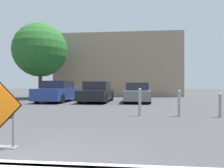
{
  "coord_description": "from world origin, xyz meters",
  "views": [
    {
      "loc": [
        1.98,
        -2.91,
        1.24
      ],
      "look_at": [
        0.5,
        11.21,
        1.27
      ],
      "focal_mm": 35.0,
      "sensor_mm": 36.0,
      "label": 1
    }
  ],
  "objects_px": {
    "bollard_nearest": "(140,101)",
    "traffic_cone_third": "(4,110)",
    "bollard_second": "(179,103)",
    "parked_car_nearest": "(58,92)",
    "road_closed_sign": "(0,112)",
    "parked_car_third": "(138,93)",
    "bollard_third": "(220,104)",
    "parked_car_second": "(97,92)"
  },
  "relations": [
    {
      "from": "bollard_nearest",
      "to": "traffic_cone_third",
      "type": "bearing_deg",
      "value": -166.93
    },
    {
      "from": "bollard_second",
      "to": "parked_car_nearest",
      "type": "bearing_deg",
      "value": 137.41
    },
    {
      "from": "road_closed_sign",
      "to": "parked_car_nearest",
      "type": "relative_size",
      "value": 0.28
    },
    {
      "from": "traffic_cone_third",
      "to": "parked_car_third",
      "type": "bearing_deg",
      "value": 58.39
    },
    {
      "from": "road_closed_sign",
      "to": "parked_car_third",
      "type": "bearing_deg",
      "value": 76.27
    },
    {
      "from": "parked_car_nearest",
      "to": "parked_car_third",
      "type": "distance_m",
      "value": 5.73
    },
    {
      "from": "bollard_second",
      "to": "traffic_cone_third",
      "type": "bearing_deg",
      "value": -169.93
    },
    {
      "from": "parked_car_third",
      "to": "bollard_second",
      "type": "xyz_separation_m",
      "value": [
        1.51,
        -6.87,
        -0.1
      ]
    },
    {
      "from": "parked_car_nearest",
      "to": "bollard_third",
      "type": "bearing_deg",
      "value": 145.66
    },
    {
      "from": "parked_car_nearest",
      "to": "bollard_third",
      "type": "distance_m",
      "value": 11.0
    },
    {
      "from": "traffic_cone_third",
      "to": "bollard_third",
      "type": "xyz_separation_m",
      "value": [
        7.96,
        1.15,
        0.17
      ]
    },
    {
      "from": "traffic_cone_third",
      "to": "bollard_second",
      "type": "relative_size",
      "value": 0.62
    },
    {
      "from": "parked_car_second",
      "to": "bollard_nearest",
      "type": "height_order",
      "value": "parked_car_second"
    },
    {
      "from": "road_closed_sign",
      "to": "bollard_nearest",
      "type": "height_order",
      "value": "road_closed_sign"
    },
    {
      "from": "traffic_cone_third",
      "to": "bollard_second",
      "type": "bearing_deg",
      "value": 10.07
    },
    {
      "from": "road_closed_sign",
      "to": "parked_car_third",
      "type": "distance_m",
      "value": 11.85
    },
    {
      "from": "road_closed_sign",
      "to": "parked_car_second",
      "type": "height_order",
      "value": "parked_car_second"
    },
    {
      "from": "traffic_cone_third",
      "to": "parked_car_nearest",
      "type": "distance_m",
      "value": 7.85
    },
    {
      "from": "parked_car_second",
      "to": "parked_car_third",
      "type": "xyz_separation_m",
      "value": [
        2.86,
        0.23,
        -0.03
      ]
    },
    {
      "from": "bollard_second",
      "to": "bollard_third",
      "type": "bearing_deg",
      "value": 0.0
    },
    {
      "from": "bollard_second",
      "to": "bollard_third",
      "type": "distance_m",
      "value": 1.51
    },
    {
      "from": "road_closed_sign",
      "to": "bollard_second",
      "type": "relative_size",
      "value": 1.27
    },
    {
      "from": "parked_car_second",
      "to": "traffic_cone_third",
      "type": "bearing_deg",
      "value": 77.55
    },
    {
      "from": "traffic_cone_third",
      "to": "parked_car_nearest",
      "type": "bearing_deg",
      "value": 95.81
    },
    {
      "from": "road_closed_sign",
      "to": "bollard_third",
      "type": "bearing_deg",
      "value": 38.51
    },
    {
      "from": "traffic_cone_third",
      "to": "bollard_third",
      "type": "bearing_deg",
      "value": 8.19
    },
    {
      "from": "traffic_cone_third",
      "to": "parked_car_third",
      "type": "xyz_separation_m",
      "value": [
        4.93,
        8.02,
        0.33
      ]
    },
    {
      "from": "traffic_cone_third",
      "to": "parked_car_third",
      "type": "height_order",
      "value": "parked_car_third"
    },
    {
      "from": "parked_car_third",
      "to": "bollard_third",
      "type": "distance_m",
      "value": 7.51
    },
    {
      "from": "traffic_cone_third",
      "to": "parked_car_second",
      "type": "xyz_separation_m",
      "value": [
        2.07,
        7.79,
        0.36
      ]
    },
    {
      "from": "bollard_third",
      "to": "bollard_second",
      "type": "bearing_deg",
      "value": -180.0
    },
    {
      "from": "parked_car_second",
      "to": "bollard_second",
      "type": "xyz_separation_m",
      "value": [
        4.38,
        -6.64,
        -0.13
      ]
    },
    {
      "from": "bollard_third",
      "to": "road_closed_sign",
      "type": "bearing_deg",
      "value": -141.49
    },
    {
      "from": "traffic_cone_third",
      "to": "bollard_nearest",
      "type": "distance_m",
      "value": 5.07
    },
    {
      "from": "bollard_second",
      "to": "bollard_third",
      "type": "height_order",
      "value": "bollard_second"
    },
    {
      "from": "parked_car_nearest",
      "to": "parked_car_second",
      "type": "height_order",
      "value": "parked_car_nearest"
    },
    {
      "from": "road_closed_sign",
      "to": "bollard_nearest",
      "type": "bearing_deg",
      "value": 58.8
    },
    {
      "from": "road_closed_sign",
      "to": "traffic_cone_third",
      "type": "distance_m",
      "value": 4.11
    },
    {
      "from": "traffic_cone_third",
      "to": "parked_car_nearest",
      "type": "height_order",
      "value": "parked_car_nearest"
    },
    {
      "from": "bollard_third",
      "to": "traffic_cone_third",
      "type": "bearing_deg",
      "value": -171.81
    },
    {
      "from": "traffic_cone_third",
      "to": "parked_car_second",
      "type": "distance_m",
      "value": 8.07
    },
    {
      "from": "parked_car_third",
      "to": "traffic_cone_third",
      "type": "bearing_deg",
      "value": 60.39
    }
  ]
}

